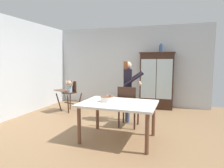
# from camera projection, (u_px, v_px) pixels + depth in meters

# --- Properties ---
(ground_plane) EXTENTS (6.24, 6.24, 0.00)m
(ground_plane) POSITION_uv_depth(u_px,v_px,m) (104.00, 129.00, 4.36)
(ground_plane) COLOR #93704C
(wall_back) EXTENTS (5.32, 0.06, 2.70)m
(wall_back) POSITION_uv_depth(u_px,v_px,m) (129.00, 66.00, 6.69)
(wall_back) COLOR silver
(wall_back) RESTS_ON ground_plane
(wall_left) EXTENTS (0.06, 5.32, 2.70)m
(wall_left) POSITION_uv_depth(u_px,v_px,m) (9.00, 68.00, 4.99)
(wall_left) COLOR silver
(wall_left) RESTS_ON ground_plane
(china_cabinet) EXTENTS (1.10, 0.48, 1.82)m
(china_cabinet) POSITION_uv_depth(u_px,v_px,m) (157.00, 80.00, 6.20)
(china_cabinet) COLOR #382116
(china_cabinet) RESTS_ON ground_plane
(ceramic_vase) EXTENTS (0.13, 0.13, 0.27)m
(ceramic_vase) POSITION_uv_depth(u_px,v_px,m) (161.00, 48.00, 6.05)
(ceramic_vase) COLOR #3D567F
(ceramic_vase) RESTS_ON china_cabinet
(high_chair_with_toddler) EXTENTS (0.74, 0.81, 0.95)m
(high_chair_with_toddler) POSITION_uv_depth(u_px,v_px,m) (69.00, 90.00, 5.85)
(high_chair_with_toddler) COLOR #382116
(high_chair_with_toddler) RESTS_ON ground_plane
(adult_person) EXTENTS (0.58, 0.57, 1.53)m
(adult_person) POSITION_uv_depth(u_px,v_px,m) (128.00, 84.00, 4.81)
(adult_person) COLOR #3D4C6B
(adult_person) RESTS_ON ground_plane
(dining_table) EXTENTS (1.46, 1.07, 0.74)m
(dining_table) POSITION_uv_depth(u_px,v_px,m) (118.00, 107.00, 3.70)
(dining_table) COLOR silver
(dining_table) RESTS_ON ground_plane
(birthday_cake) EXTENTS (0.28, 0.28, 0.19)m
(birthday_cake) POSITION_uv_depth(u_px,v_px,m) (108.00, 99.00, 3.78)
(birthday_cake) COLOR white
(birthday_cake) RESTS_ON dining_table
(dining_chair_far_side) EXTENTS (0.46, 0.46, 0.96)m
(dining_chair_far_side) POSITION_uv_depth(u_px,v_px,m) (128.00, 104.00, 4.40)
(dining_chair_far_side) COLOR #382116
(dining_chair_far_side) RESTS_ON ground_plane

